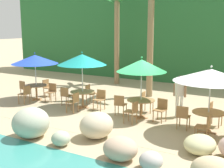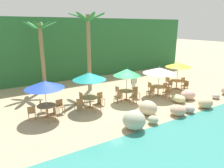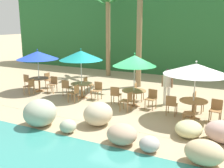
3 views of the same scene
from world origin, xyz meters
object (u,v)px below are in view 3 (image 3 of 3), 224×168
object	(u,v)px
chair_teal_inland	(87,84)
dining_table_white	(193,103)
chair_green_left	(116,94)
chair_white_seaward	(216,109)
chair_blue_right	(30,86)
chair_green_right	(127,100)
chair_blue_seaward	(53,83)
umbrella_green	(135,61)
chair_white_inland	(197,100)
umbrella_teal	(81,55)
palm_tree_second	(140,12)
chair_green_seaward	(152,98)
chair_teal_left	(67,87)
palm_tree_nearest	(108,22)
dining_table_blue	(39,80)
chair_teal_right	(75,92)
chair_blue_inland	(49,79)
chair_green_inland	(137,91)
chair_teal_seaward	(97,89)
dining_table_green	(134,93)
chair_white_right	(192,113)
dining_table_teal	(82,86)
waiter_in_white	(167,84)
umbrella_white	(196,69)
chair_white_left	(171,104)

from	to	relation	value
chair_teal_inland	dining_table_white	size ratio (longest dim) A/B	0.79
chair_green_left	dining_table_white	xyz separation A→B (m)	(3.55, -0.20, 0.10)
dining_table_white	chair_white_seaward	distance (m)	0.86
chair_blue_right	chair_green_right	bearing A→B (deg)	-1.12
chair_blue_seaward	umbrella_green	bearing A→B (deg)	-2.85
chair_teal_inland	chair_white_inland	distance (m)	5.79
umbrella_teal	umbrella_green	bearing A→B (deg)	-1.58
chair_teal_inland	chair_white_seaward	xyz separation A→B (m)	(6.65, -1.30, 0.00)
chair_blue_seaward	palm_tree_second	size ratio (longest dim) A/B	0.14
chair_blue_seaward	chair_green_left	distance (m)	4.06
chair_blue_seaward	chair_green_seaward	distance (m)	5.72
chair_teal_left	palm_tree_nearest	xyz separation A→B (m)	(-0.69, 5.88, 3.24)
chair_white_inland	chair_green_right	bearing A→B (deg)	-153.88
dining_table_blue	chair_teal_right	size ratio (longest dim) A/B	1.26
chair_blue_inland	chair_green_left	xyz separation A→B (m)	(4.94, -1.16, 0.00)
umbrella_green	chair_green_seaward	bearing A→B (deg)	-1.17
chair_teal_inland	chair_green_inland	distance (m)	2.91
chair_green_seaward	chair_teal_left	bearing A→B (deg)	-179.47
chair_teal_seaward	chair_teal_inland	bearing A→B (deg)	145.09
chair_teal_right	dining_table_green	bearing A→B (deg)	15.58
chair_teal_seaward	chair_green_seaward	distance (m)	2.90
chair_teal_inland	chair_white_right	world-z (taller)	same
dining_table_green	chair_teal_inland	bearing A→B (deg)	163.46
chair_green_seaward	chair_white_seaward	bearing A→B (deg)	-7.73
chair_blue_seaward	chair_teal_right	xyz separation A→B (m)	(2.13, -1.00, 0.00)
chair_teal_right	chair_blue_right	bearing A→B (deg)	179.61
dining_table_teal	umbrella_green	distance (m)	3.24
chair_green_seaward	chair_white_right	size ratio (longest dim) A/B	1.00
chair_teal_right	chair_teal_left	bearing A→B (deg)	144.81
chair_green_inland	palm_tree_nearest	bearing A→B (deg)	130.46
waiter_in_white	chair_blue_right	bearing A→B (deg)	-166.97
umbrella_white	umbrella_green	bearing A→B (deg)	171.39
chair_blue_seaward	chair_green_right	size ratio (longest dim) A/B	1.00
chair_blue_right	chair_green_right	xyz separation A→B (m)	(5.64, -0.11, 0.00)
chair_blue_right	chair_green_inland	bearing A→B (deg)	16.26
chair_green_left	chair_white_left	world-z (taller)	same
chair_blue_seaward	chair_green_inland	size ratio (longest dim) A/B	1.00
chair_teal_left	chair_teal_right	xyz separation A→B (m)	(1.00, -0.70, 0.00)
chair_teal_inland	palm_tree_second	bearing A→B (deg)	55.30
chair_blue_right	chair_green_seaward	distance (m)	6.48
chair_blue_inland	dining_table_green	size ratio (longest dim) A/B	0.79
chair_green_left	chair_white_right	size ratio (longest dim) A/B	1.00
dining_table_green	chair_white_seaward	bearing A→B (deg)	-6.17
chair_teal_seaward	umbrella_green	xyz separation A→B (m)	(2.04, -0.19, 1.58)
umbrella_green	chair_green_seaward	world-z (taller)	umbrella_green
chair_blue_seaward	chair_teal_right	size ratio (longest dim) A/B	1.00
chair_teal_left	palm_tree_nearest	size ratio (longest dim) A/B	0.15
chair_teal_left	chair_white_right	world-z (taller)	same
dining_table_blue	chair_teal_left	size ratio (longest dim) A/B	1.26
chair_blue_seaward	dining_table_white	xyz separation A→B (m)	(7.58, -0.65, 0.10)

